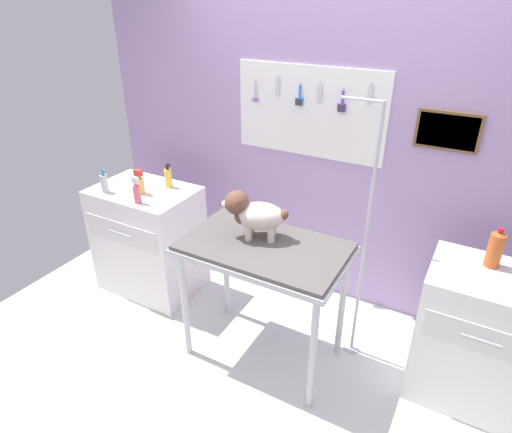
% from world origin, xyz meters
% --- Properties ---
extents(ground, '(4.40, 4.00, 0.04)m').
position_xyz_m(ground, '(0.00, 0.00, -0.02)').
color(ground, silver).
extents(rear_wall_panel, '(4.00, 0.11, 2.30)m').
position_xyz_m(rear_wall_panel, '(0.00, 1.28, 1.16)').
color(rear_wall_panel, '#A78BBD').
rests_on(rear_wall_panel, ground).
extents(grooming_table, '(1.04, 0.63, 0.90)m').
position_xyz_m(grooming_table, '(-0.04, 0.33, 0.80)').
color(grooming_table, '#B7B7BC').
rests_on(grooming_table, ground).
extents(grooming_arm, '(0.30, 0.11, 1.78)m').
position_xyz_m(grooming_arm, '(0.50, 0.67, 0.83)').
color(grooming_arm, '#B7B7BC').
rests_on(grooming_arm, ground).
extents(dog, '(0.42, 0.29, 0.31)m').
position_xyz_m(dog, '(-0.14, 0.39, 1.06)').
color(dog, beige).
rests_on(dog, grooming_table).
extents(counter_left, '(0.80, 0.58, 0.91)m').
position_xyz_m(counter_left, '(-1.25, 0.58, 0.46)').
color(counter_left, silver).
rests_on(counter_left, ground).
extents(cabinet_right, '(0.68, 0.54, 0.89)m').
position_xyz_m(cabinet_right, '(1.24, 0.66, 0.45)').
color(cabinet_right, silver).
rests_on(cabinet_right, ground).
extents(pump_bottle_white, '(0.07, 0.07, 0.19)m').
position_xyz_m(pump_bottle_white, '(-1.21, 0.52, 0.99)').
color(pump_bottle_white, gold).
rests_on(pump_bottle_white, counter_left).
extents(spray_bottle_short, '(0.05, 0.05, 0.20)m').
position_xyz_m(spray_bottle_short, '(-1.11, 0.38, 1.00)').
color(spray_bottle_short, '#D55D6D').
rests_on(spray_bottle_short, counter_left).
extents(detangler_spray, '(0.06, 0.06, 0.19)m').
position_xyz_m(detangler_spray, '(-1.10, 0.72, 0.99)').
color(detangler_spray, gold).
rests_on(detangler_spray, counter_left).
extents(conditioner_bottle, '(0.06, 0.06, 0.19)m').
position_xyz_m(conditioner_bottle, '(-1.46, 0.40, 0.99)').
color(conditioner_bottle, '#B8B6C0').
rests_on(conditioner_bottle, counter_left).
extents(soda_bottle, '(0.08, 0.08, 0.24)m').
position_xyz_m(soda_bottle, '(1.21, 0.77, 1.01)').
color(soda_bottle, '#B9521F').
rests_on(soda_bottle, cabinet_right).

